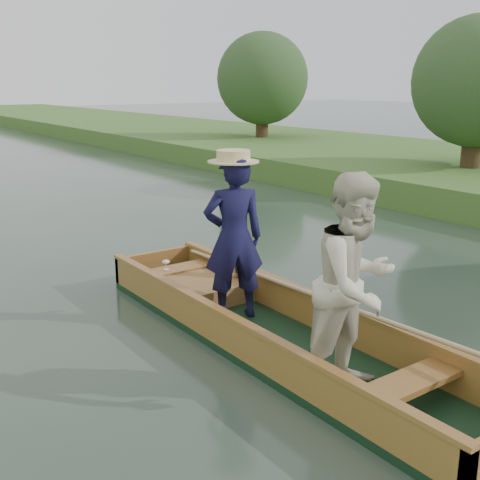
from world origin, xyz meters
TOP-DOWN VIEW (x-y plane):
  - ground at (0.00, 0.00)m, footprint 120.00×120.00m
  - punt at (-0.03, -0.21)m, footprint 1.17×5.00m

SIDE VIEW (x-z plane):
  - ground at x=0.00m, z-range 0.00..0.00m
  - punt at x=-0.03m, z-range -0.28..1.58m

